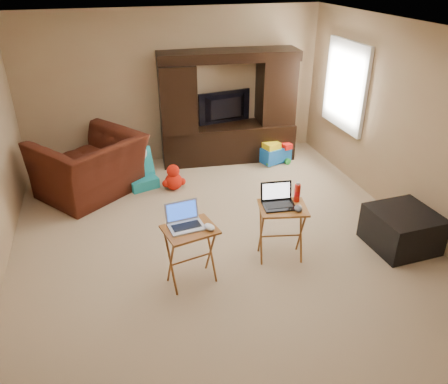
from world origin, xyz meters
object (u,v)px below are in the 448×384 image
object	(u,v)px
push_toy	(276,152)
ottoman	(402,229)
recliner	(90,167)
plush_toy	(173,177)
tray_table_right	(281,233)
mouse_right	(298,208)
water_bottle	(297,193)
laptop_right	(280,197)
entertainment_center	(228,108)
child_rocker	(141,170)
television	(227,108)
tray_table_left	(191,256)
laptop_left	(186,218)
mouse_left	(209,227)

from	to	relation	value
push_toy	ottoman	bearing A→B (deg)	-96.16
recliner	plush_toy	bearing A→B (deg)	133.10
tray_table_right	mouse_right	size ratio (longest dim) A/B	4.92
water_bottle	ottoman	bearing A→B (deg)	-11.41
water_bottle	plush_toy	bearing A→B (deg)	118.95
recliner	laptop_right	xyz separation A→B (m)	(2.04, -2.24, 0.36)
laptop_right	water_bottle	bearing A→B (deg)	20.36
entertainment_center	tray_table_right	distance (m)	3.02
mouse_right	water_bottle	xyz separation A→B (m)	(0.07, 0.20, 0.08)
child_rocker	push_toy	distance (m)	2.36
entertainment_center	tray_table_right	xyz separation A→B (m)	(-0.24, -2.95, -0.59)
plush_toy	ottoman	xyz separation A→B (m)	(2.40, -2.24, 0.03)
plush_toy	ottoman	world-z (taller)	ottoman
tray_table_right	television	bearing A→B (deg)	97.26
recliner	push_toy	world-z (taller)	recliner
child_rocker	tray_table_right	xyz separation A→B (m)	(1.36, -2.30, 0.06)
child_rocker	tray_table_left	bearing A→B (deg)	-100.28
push_toy	laptop_left	distance (m)	3.46
laptop_left	mouse_right	size ratio (longest dim) A/B	2.57
laptop_left	mouse_left	bearing A→B (deg)	-31.27
ottoman	laptop_left	world-z (taller)	laptop_left
laptop_left	push_toy	bearing A→B (deg)	44.99
entertainment_center	laptop_left	xyz separation A→B (m)	(-1.36, -3.07, -0.13)
push_toy	mouse_left	xyz separation A→B (m)	(-1.89, -2.78, 0.52)
push_toy	entertainment_center	bearing A→B (deg)	135.64
television	laptop_right	world-z (taller)	television
push_toy	laptop_left	world-z (taller)	laptop_left
entertainment_center	push_toy	distance (m)	1.12
entertainment_center	television	distance (m)	0.09
plush_toy	water_bottle	size ratio (longest dim) A/B	1.96
tray_table_left	water_bottle	distance (m)	1.39
child_rocker	tray_table_right	bearing A→B (deg)	-75.83
recliner	tray_table_left	xyz separation A→B (m)	(0.98, -2.40, -0.10)
recliner	tray_table_right	distance (m)	3.07
recliner	mouse_right	world-z (taller)	recliner
mouse_right	push_toy	bearing A→B (deg)	72.35
mouse_right	water_bottle	bearing A→B (deg)	70.71
plush_toy	push_toy	size ratio (longest dim) A/B	0.80
plush_toy	laptop_left	xyz separation A→B (m)	(-0.23, -2.17, 0.60)
plush_toy	entertainment_center	bearing A→B (deg)	38.39
tray_table_right	laptop_left	xyz separation A→B (m)	(-1.12, -0.12, 0.46)
recliner	tray_table_right	world-z (taller)	recliner
push_toy	tray_table_right	size ratio (longest dim) A/B	0.76
television	water_bottle	size ratio (longest dim) A/B	4.48
tray_table_left	laptop_left	bearing A→B (deg)	122.98
recliner	laptop_left	bearing A→B (deg)	74.62
tray_table_right	child_rocker	bearing A→B (deg)	132.26
entertainment_center	tray_table_right	bearing A→B (deg)	-89.26
tray_table_left	mouse_right	size ratio (longest dim) A/B	4.91
television	laptop_left	world-z (taller)	television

